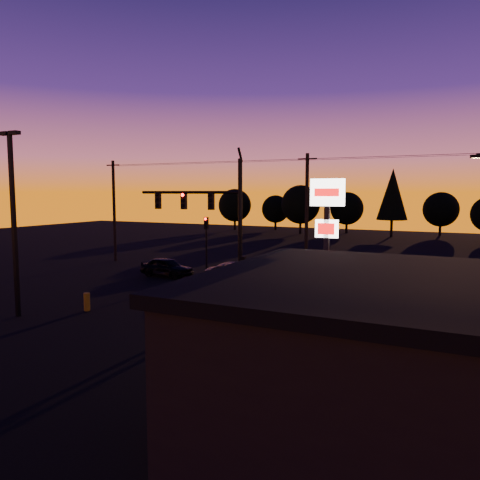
% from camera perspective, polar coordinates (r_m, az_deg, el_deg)
% --- Properties ---
extents(ground, '(120.00, 120.00, 0.00)m').
position_cam_1_polar(ground, '(23.42, -7.71, -9.57)').
color(ground, black).
rests_on(ground, ground).
extents(lane_arrow, '(1.20, 3.10, 0.01)m').
position_cam_1_polar(lane_arrow, '(24.52, -4.53, -8.82)').
color(lane_arrow, beige).
rests_on(lane_arrow, ground).
extents(traffic_signal_mast, '(6.79, 0.52, 8.58)m').
position_cam_1_polar(traffic_signal_mast, '(26.07, -3.15, 3.05)').
color(traffic_signal_mast, black).
rests_on(traffic_signal_mast, ground).
extents(secondary_signal, '(0.30, 0.31, 4.35)m').
position_cam_1_polar(secondary_signal, '(35.14, -4.14, 0.37)').
color(secondary_signal, black).
rests_on(secondary_signal, ground).
extents(parking_lot_light, '(1.25, 0.30, 9.14)m').
position_cam_1_polar(parking_lot_light, '(25.56, -25.92, 3.16)').
color(parking_lot_light, black).
rests_on(parking_lot_light, ground).
extents(pylon_sign, '(1.50, 0.28, 6.80)m').
position_cam_1_polar(pylon_sign, '(21.03, 10.55, 2.22)').
color(pylon_sign, black).
rests_on(pylon_sign, ground).
extents(utility_pole_0, '(1.40, 0.26, 9.00)m').
position_cam_1_polar(utility_pole_0, '(43.51, -15.09, 3.53)').
color(utility_pole_0, black).
rests_on(utility_pole_0, ground).
extents(utility_pole_1, '(1.40, 0.26, 9.00)m').
position_cam_1_polar(utility_pole_1, '(34.44, 8.12, 3.11)').
color(utility_pole_1, black).
rests_on(utility_pole_1, ground).
extents(power_wires, '(36.00, 1.22, 0.07)m').
position_cam_1_polar(power_wires, '(34.49, 8.22, 9.72)').
color(power_wires, black).
rests_on(power_wires, ground).
extents(store_building, '(12.40, 8.40, 4.25)m').
position_cam_1_polar(store_building, '(11.94, 27.16, -14.65)').
color(store_building, black).
rests_on(store_building, ground).
extents(bollard, '(0.32, 0.32, 0.95)m').
position_cam_1_polar(bollard, '(26.02, -18.17, -7.17)').
color(bollard, '#A5810F').
rests_on(bollard, ground).
extents(tree_0, '(5.36, 5.36, 6.74)m').
position_cam_1_polar(tree_0, '(76.98, -0.63, 4.26)').
color(tree_0, black).
rests_on(tree_0, ground).
extents(tree_1, '(4.54, 4.54, 5.71)m').
position_cam_1_polar(tree_1, '(77.28, 4.36, 3.78)').
color(tree_1, black).
rests_on(tree_1, ground).
extents(tree_2, '(5.77, 5.78, 7.26)m').
position_cam_1_polar(tree_2, '(70.48, 7.40, 4.31)').
color(tree_2, black).
rests_on(tree_2, ground).
extents(tree_3, '(4.95, 4.95, 6.22)m').
position_cam_1_polar(tree_3, '(72.69, 12.90, 3.77)').
color(tree_3, black).
rests_on(tree_3, ground).
extents(tree_4, '(4.18, 4.18, 9.50)m').
position_cam_1_polar(tree_4, '(68.40, 18.10, 5.33)').
color(tree_4, black).
rests_on(tree_4, ground).
extents(tree_5, '(4.95, 4.95, 6.22)m').
position_cam_1_polar(tree_5, '(72.86, 23.28, 3.44)').
color(tree_5, black).
rests_on(tree_5, ground).
extents(car_left, '(4.24, 1.96, 1.41)m').
position_cam_1_polar(car_left, '(34.92, -8.93, -3.29)').
color(car_left, black).
rests_on(car_left, ground).
extents(car_mid, '(4.82, 2.56, 1.51)m').
position_cam_1_polar(car_mid, '(31.05, -0.09, -4.26)').
color(car_mid, black).
rests_on(car_mid, ground).
extents(car_right, '(5.54, 3.86, 1.49)m').
position_cam_1_polar(car_right, '(27.26, 16.61, -5.96)').
color(car_right, black).
rests_on(car_right, ground).
extents(suv_parked, '(2.56, 4.86, 1.30)m').
position_cam_1_polar(suv_parked, '(17.35, 7.92, -12.88)').
color(suv_parked, black).
rests_on(suv_parked, ground).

